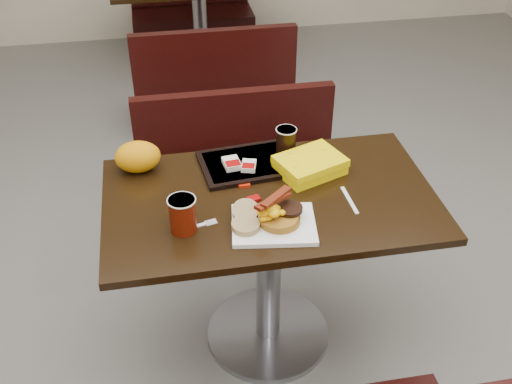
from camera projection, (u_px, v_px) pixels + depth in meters
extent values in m
cube|color=slate|center=(268.00, 335.00, 2.67)|extent=(6.00, 7.00, 0.01)
cube|color=white|center=(274.00, 225.00, 2.08)|extent=(0.31, 0.26, 0.02)
cylinder|color=#946418|center=(280.00, 218.00, 2.07)|extent=(0.16, 0.16, 0.03)
cylinder|color=black|center=(289.00, 209.00, 2.08)|extent=(0.09, 0.09, 0.01)
ellipsoid|color=#F2A704|center=(271.00, 210.00, 2.04)|extent=(0.10, 0.09, 0.05)
cylinder|color=tan|center=(246.00, 226.00, 2.04)|extent=(0.12, 0.12, 0.02)
cylinder|color=tan|center=(245.00, 211.00, 2.09)|extent=(0.11, 0.11, 0.05)
cylinder|color=maroon|center=(183.00, 215.00, 2.03)|extent=(0.12, 0.12, 0.13)
cube|color=white|center=(350.00, 200.00, 2.20)|extent=(0.02, 0.16, 0.00)
cube|color=#A91B07|center=(244.00, 184.00, 2.27)|extent=(0.05, 0.04, 0.01)
cube|color=#8C0504|center=(254.00, 199.00, 2.20)|extent=(0.05, 0.04, 0.01)
cube|color=black|center=(249.00, 163.00, 2.38)|extent=(0.39, 0.30, 0.02)
cube|color=silver|center=(232.00, 163.00, 2.35)|extent=(0.07, 0.09, 0.02)
cube|color=silver|center=(249.00, 166.00, 2.34)|extent=(0.07, 0.08, 0.02)
cylinder|color=black|center=(286.00, 141.00, 2.40)|extent=(0.10, 0.10, 0.11)
cube|color=#FFD904|center=(310.00, 165.00, 2.33)|extent=(0.29, 0.26, 0.06)
ellipsoid|color=#CE7F06|center=(138.00, 157.00, 2.33)|extent=(0.21, 0.18, 0.12)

